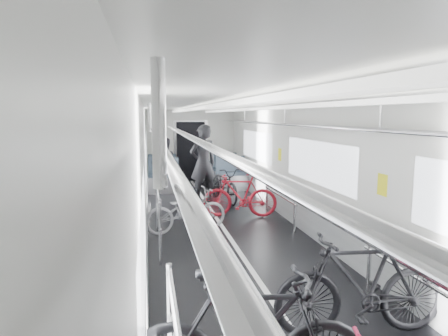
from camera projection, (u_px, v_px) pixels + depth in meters
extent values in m
cube|color=black|center=(235.00, 245.00, 6.89)|extent=(3.00, 14.00, 0.01)
cube|color=white|center=(235.00, 104.00, 6.57)|extent=(3.00, 14.00, 0.02)
cube|color=silver|center=(144.00, 179.00, 6.45)|extent=(0.02, 14.00, 2.40)
cube|color=silver|center=(318.00, 174.00, 7.01)|extent=(0.02, 14.00, 2.40)
cube|color=silver|center=(191.00, 146.00, 13.54)|extent=(3.00, 0.02, 2.40)
cube|color=white|center=(235.00, 245.00, 6.89)|extent=(0.08, 13.80, 0.01)
cube|color=gray|center=(147.00, 224.00, 6.55)|extent=(0.01, 13.90, 0.90)
cube|color=gray|center=(315.00, 216.00, 7.10)|extent=(0.01, 13.90, 0.90)
cube|color=white|center=(146.00, 167.00, 6.43)|extent=(0.01, 10.80, 0.75)
cube|color=white|center=(317.00, 163.00, 6.98)|extent=(0.01, 10.80, 0.75)
cube|color=white|center=(202.00, 108.00, 6.48)|extent=(0.14, 13.40, 0.05)
cube|color=white|center=(267.00, 108.00, 6.68)|extent=(0.14, 13.40, 0.05)
cube|color=black|center=(191.00, 152.00, 13.51)|extent=(0.95, 0.10, 2.00)
imported|color=#9E9EA2|center=(186.00, 210.00, 7.62)|extent=(1.67, 0.90, 0.84)
imported|color=black|center=(361.00, 284.00, 4.01)|extent=(1.83, 0.66, 1.08)
imported|color=#A81421|center=(240.00, 195.00, 8.74)|extent=(1.68, 0.81, 0.97)
imported|color=black|center=(224.00, 184.00, 10.31)|extent=(0.93, 1.82, 0.91)
imported|color=black|center=(203.00, 163.00, 10.24)|extent=(0.84, 0.69, 1.99)
imported|color=#2B272E|center=(164.00, 165.00, 11.70)|extent=(0.92, 0.82, 1.57)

